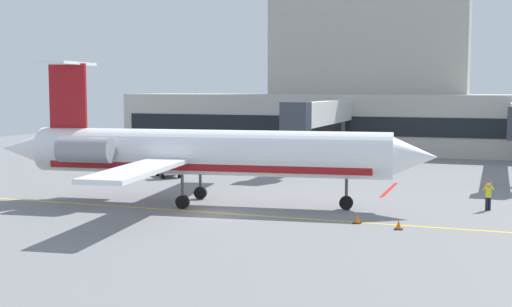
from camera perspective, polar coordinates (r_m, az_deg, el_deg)
The scene contains 11 objects.
ground at distance 43.20m, azimuth -3.39°, elevation -5.15°, with size 120.00×120.00×0.11m.
terminal_building at distance 87.01m, azimuth 8.69°, elevation 4.95°, with size 59.84×12.05×20.51m.
jet_bridge_east at distance 69.34m, azimuth 5.53°, elevation 3.34°, with size 2.40×22.19×6.71m.
regional_jet at distance 46.39m, azimuth -4.71°, elevation 0.08°, with size 30.94×24.80×9.78m.
baggage_tug at distance 63.17m, azimuth 8.98°, elevation -0.82°, with size 3.51×2.69×2.34m.
pushback_tractor at distance 60.89m, azimuth -7.30°, elevation -1.14°, with size 3.17×3.25×2.06m.
belt_loader at distance 64.24m, azimuth -10.87°, elevation -0.85°, with size 3.87×2.21×2.01m.
fuel_tank at distance 73.11m, azimuth -1.43°, elevation 0.42°, with size 6.21×2.37×2.58m.
marshaller at distance 46.65m, azimuth 18.96°, elevation -3.35°, with size 0.76×0.51×1.94m.
safety_cone_alpha at distance 39.24m, azimuth 11.90°, elevation -5.91°, with size 0.47×0.47×0.55m.
safety_cone_bravo at distance 40.55m, azimuth 8.50°, elevation -5.48°, with size 0.47×0.47×0.55m.
Camera 1 is at (16.67, -39.04, 7.96)m, focal length 47.55 mm.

